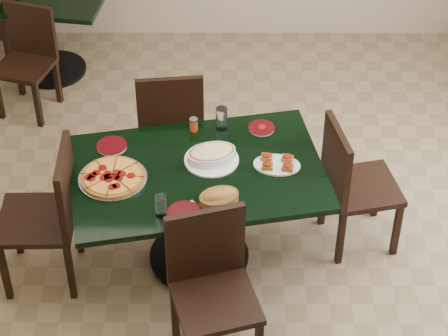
{
  "coord_description": "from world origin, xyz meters",
  "views": [
    {
      "loc": [
        0.05,
        -4.06,
        4.16
      ],
      "look_at": [
        0.04,
        0.0,
        0.72
      ],
      "focal_mm": 70.0,
      "sensor_mm": 36.0,
      "label": 1
    }
  ],
  "objects_px": {
    "back_table": "(45,17)",
    "back_chair_left": "(3,17)",
    "pepperoni_pizza": "(113,177)",
    "bread_basket": "(219,198)",
    "main_table": "(198,193)",
    "chair_left": "(50,210)",
    "chair_right": "(351,180)",
    "back_chair_near": "(28,54)",
    "bruschetta_platter": "(277,163)",
    "chair_far": "(170,120)",
    "lasagna_casserole": "(211,155)",
    "chair_near": "(211,280)"
  },
  "relations": [
    {
      "from": "main_table",
      "to": "back_table",
      "type": "height_order",
      "value": "same"
    },
    {
      "from": "chair_far",
      "to": "bruschetta_platter",
      "type": "height_order",
      "value": "chair_far"
    },
    {
      "from": "bruschetta_platter",
      "to": "back_chair_near",
      "type": "bearing_deg",
      "value": 145.62
    },
    {
      "from": "chair_left",
      "to": "chair_near",
      "type": "bearing_deg",
      "value": 59.39
    },
    {
      "from": "chair_far",
      "to": "chair_near",
      "type": "bearing_deg",
      "value": 95.17
    },
    {
      "from": "back_chair_left",
      "to": "pepperoni_pizza",
      "type": "xyz_separation_m",
      "value": [
        1.16,
        -2.32,
        0.27
      ]
    },
    {
      "from": "chair_right",
      "to": "back_table",
      "type": "bearing_deg",
      "value": 35.84
    },
    {
      "from": "back_chair_near",
      "to": "lasagna_casserole",
      "type": "bearing_deg",
      "value": -30.35
    },
    {
      "from": "back_chair_near",
      "to": "pepperoni_pizza",
      "type": "relative_size",
      "value": 2.08
    },
    {
      "from": "back_table",
      "to": "chair_right",
      "type": "bearing_deg",
      "value": -33.26
    },
    {
      "from": "chair_right",
      "to": "back_chair_near",
      "type": "xyz_separation_m",
      "value": [
        -2.33,
        1.54,
        -0.05
      ]
    },
    {
      "from": "main_table",
      "to": "bruschetta_platter",
      "type": "xyz_separation_m",
      "value": [
        0.48,
        0.05,
        0.21
      ]
    },
    {
      "from": "main_table",
      "to": "lasagna_casserole",
      "type": "relative_size",
      "value": 4.85
    },
    {
      "from": "pepperoni_pizza",
      "to": "bruschetta_platter",
      "type": "distance_m",
      "value": 0.99
    },
    {
      "from": "chair_right",
      "to": "pepperoni_pizza",
      "type": "relative_size",
      "value": 2.28
    },
    {
      "from": "back_table",
      "to": "chair_right",
      "type": "height_order",
      "value": "chair_right"
    },
    {
      "from": "main_table",
      "to": "chair_right",
      "type": "bearing_deg",
      "value": -0.97
    },
    {
      "from": "main_table",
      "to": "chair_left",
      "type": "distance_m",
      "value": 0.9
    },
    {
      "from": "chair_far",
      "to": "chair_left",
      "type": "distance_m",
      "value": 1.16
    },
    {
      "from": "back_chair_near",
      "to": "chair_left",
      "type": "bearing_deg",
      "value": -57.9
    },
    {
      "from": "chair_far",
      "to": "back_chair_near",
      "type": "relative_size",
      "value": 1.11
    },
    {
      "from": "chair_far",
      "to": "lasagna_casserole",
      "type": "height_order",
      "value": "chair_far"
    },
    {
      "from": "back_chair_near",
      "to": "back_chair_left",
      "type": "height_order",
      "value": "back_chair_left"
    },
    {
      "from": "chair_far",
      "to": "chair_left",
      "type": "bearing_deg",
      "value": 47.78
    },
    {
      "from": "chair_far",
      "to": "pepperoni_pizza",
      "type": "relative_size",
      "value": 2.31
    },
    {
      "from": "pepperoni_pizza",
      "to": "bread_basket",
      "type": "height_order",
      "value": "bread_basket"
    },
    {
      "from": "chair_left",
      "to": "chair_far",
      "type": "bearing_deg",
      "value": 142.92
    },
    {
      "from": "back_chair_left",
      "to": "pepperoni_pizza",
      "type": "relative_size",
      "value": 2.16
    },
    {
      "from": "back_table",
      "to": "bread_basket",
      "type": "bearing_deg",
      "value": -51.5
    },
    {
      "from": "bread_basket",
      "to": "bruschetta_platter",
      "type": "distance_m",
      "value": 0.48
    },
    {
      "from": "back_chair_near",
      "to": "bruschetta_platter",
      "type": "bearing_deg",
      "value": -24.3
    },
    {
      "from": "back_chair_left",
      "to": "chair_right",
      "type": "bearing_deg",
      "value": 66.45
    },
    {
      "from": "back_chair_near",
      "to": "pepperoni_pizza",
      "type": "height_order",
      "value": "back_chair_near"
    },
    {
      "from": "main_table",
      "to": "chair_left",
      "type": "height_order",
      "value": "chair_left"
    },
    {
      "from": "main_table",
      "to": "chair_left",
      "type": "xyz_separation_m",
      "value": [
        -0.89,
        -0.14,
        -0.01
      ]
    },
    {
      "from": "chair_near",
      "to": "pepperoni_pizza",
      "type": "relative_size",
      "value": 2.34
    },
    {
      "from": "chair_right",
      "to": "bread_basket",
      "type": "relative_size",
      "value": 3.37
    },
    {
      "from": "back_chair_near",
      "to": "back_table",
      "type": "bearing_deg",
      "value": 99.99
    },
    {
      "from": "chair_far",
      "to": "main_table",
      "type": "bearing_deg",
      "value": 98.42
    },
    {
      "from": "back_table",
      "to": "back_chair_left",
      "type": "height_order",
      "value": "back_chair_left"
    },
    {
      "from": "back_table",
      "to": "back_chair_left",
      "type": "relative_size",
      "value": 1.26
    },
    {
      "from": "back_table",
      "to": "chair_right",
      "type": "xyz_separation_m",
      "value": [
        2.27,
        -2.02,
        0.0
      ]
    },
    {
      "from": "pepperoni_pizza",
      "to": "lasagna_casserole",
      "type": "height_order",
      "value": "lasagna_casserole"
    },
    {
      "from": "bread_basket",
      "to": "chair_near",
      "type": "bearing_deg",
      "value": -117.53
    },
    {
      "from": "chair_near",
      "to": "back_chair_near",
      "type": "xyz_separation_m",
      "value": [
        -1.46,
        2.41,
        -0.07
      ]
    },
    {
      "from": "pepperoni_pizza",
      "to": "back_chair_near",
      "type": "bearing_deg",
      "value": 115.69
    },
    {
      "from": "back_table",
      "to": "bruschetta_platter",
      "type": "height_order",
      "value": "bruschetta_platter"
    },
    {
      "from": "back_table",
      "to": "bruschetta_platter",
      "type": "xyz_separation_m",
      "value": [
        1.78,
        -2.14,
        0.25
      ]
    },
    {
      "from": "pepperoni_pizza",
      "to": "bread_basket",
      "type": "distance_m",
      "value": 0.67
    },
    {
      "from": "back_chair_near",
      "to": "bread_basket",
      "type": "relative_size",
      "value": 3.07
    }
  ]
}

